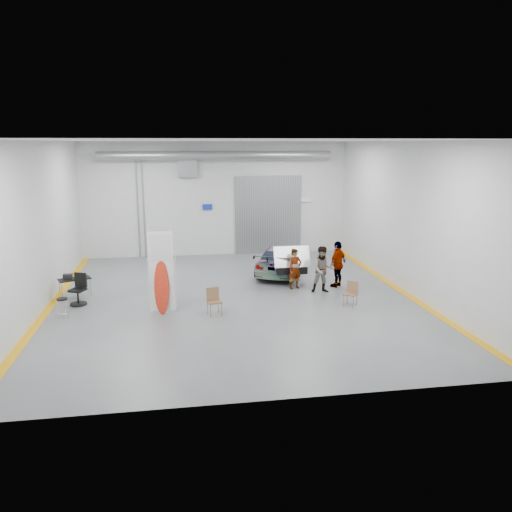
{
  "coord_description": "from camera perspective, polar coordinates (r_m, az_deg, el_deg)",
  "views": [
    {
      "loc": [
        -2.09,
        -18.48,
        5.9
      ],
      "look_at": [
        0.96,
        0.7,
        1.5
      ],
      "focal_mm": 35.0,
      "sensor_mm": 36.0,
      "label": 1
    }
  ],
  "objects": [
    {
      "name": "person_a",
      "position": [
        20.63,
        4.49,
        -1.46
      ],
      "size": [
        0.72,
        0.59,
        1.68
      ],
      "primitive_type": "imported",
      "rotation": [
        0.0,
        0.0,
        0.36
      ],
      "color": "#865F49",
      "rests_on": "ground"
    },
    {
      "name": "person_c",
      "position": [
        21.1,
        9.32,
        -0.91
      ],
      "size": [
        1.16,
        1.09,
        1.95
      ],
      "primitive_type": "imported",
      "rotation": [
        0.0,
        0.0,
        3.86
      ],
      "color": "olive",
      "rests_on": "ground"
    },
    {
      "name": "person_b",
      "position": [
        20.2,
        7.66,
        -1.54
      ],
      "size": [
        1.0,
        0.8,
        1.9
      ],
      "primitive_type": "imported",
      "rotation": [
        0.0,
        0.0,
        -0.1
      ],
      "color": "slate",
      "rests_on": "ground"
    },
    {
      "name": "ground",
      "position": [
        19.52,
        -2.48,
        -4.85
      ],
      "size": [
        16.0,
        16.0,
        0.0
      ],
      "primitive_type": "plane",
      "color": "#57585E",
      "rests_on": "ground"
    },
    {
      "name": "sedan_car",
      "position": [
        23.09,
        2.98,
        -0.39
      ],
      "size": [
        3.51,
        4.85,
        1.3
      ],
      "primitive_type": "imported",
      "rotation": [
        0.0,
        0.0,
        2.72
      ],
      "color": "silver",
      "rests_on": "ground"
    },
    {
      "name": "work_table",
      "position": [
        20.76,
        -20.21,
        -2.43
      ],
      "size": [
        1.32,
        1.0,
        0.96
      ],
      "rotation": [
        0.0,
        0.0,
        0.4
      ],
      "color": "gray",
      "rests_on": "ground"
    },
    {
      "name": "shop_stool",
      "position": [
        18.39,
        -21.19,
        -5.63
      ],
      "size": [
        0.38,
        0.38,
        0.75
      ],
      "rotation": [
        0.0,
        0.0,
        0.15
      ],
      "color": "black",
      "rests_on": "ground"
    },
    {
      "name": "trunk_lid",
      "position": [
        21.04,
        4.13,
        0.16
      ],
      "size": [
        1.52,
        0.92,
        0.04
      ],
      "primitive_type": "cube",
      "color": "silver",
      "rests_on": "sedan_car"
    },
    {
      "name": "office_chair",
      "position": [
        19.79,
        -19.69,
        -3.8
      ],
      "size": [
        0.67,
        0.71,
        1.16
      ],
      "rotation": [
        0.0,
        0.0,
        -0.42
      ],
      "color": "black",
      "rests_on": "ground"
    },
    {
      "name": "folding_chair_far",
      "position": [
        18.83,
        10.7,
        -4.82
      ],
      "size": [
        0.6,
        0.67,
        0.91
      ],
      "rotation": [
        0.0,
        0.0,
        -0.7
      ],
      "color": "brown",
      "rests_on": "ground"
    },
    {
      "name": "folding_chair_near",
      "position": [
        17.61,
        -4.77,
        -5.83
      ],
      "size": [
        0.53,
        0.55,
        0.96
      ],
      "rotation": [
        0.0,
        0.0,
        0.2
      ],
      "color": "brown",
      "rests_on": "ground"
    },
    {
      "name": "surfboard_display",
      "position": [
        17.72,
        -10.65,
        -2.62
      ],
      "size": [
        0.88,
        0.3,
        3.13
      ],
      "rotation": [
        0.0,
        0.0,
        -0.11
      ],
      "color": "white",
      "rests_on": "ground"
    },
    {
      "name": "room_shell",
      "position": [
        20.91,
        -2.64,
        7.75
      ],
      "size": [
        14.02,
        16.18,
        6.01
      ],
      "color": "silver",
      "rests_on": "ground"
    }
  ]
}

